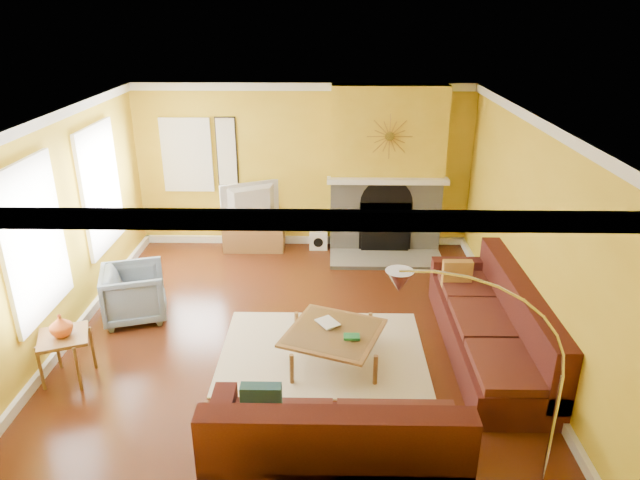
{
  "coord_description": "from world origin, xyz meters",
  "views": [
    {
      "loc": [
        0.45,
        -6.13,
        3.82
      ],
      "look_at": [
        0.32,
        0.4,
        1.12
      ],
      "focal_mm": 32.0,
      "sensor_mm": 36.0,
      "label": 1
    }
  ],
  "objects_px": {
    "media_console": "(254,233)",
    "side_table": "(67,357)",
    "coffee_table": "(333,346)",
    "arc_lamp": "(482,399)",
    "armchair": "(134,293)",
    "sectional_sofa": "(387,340)"
  },
  "relations": [
    {
      "from": "sectional_sofa",
      "to": "side_table",
      "type": "relative_size",
      "value": 6.86
    },
    {
      "from": "media_console",
      "to": "arc_lamp",
      "type": "relative_size",
      "value": 0.47
    },
    {
      "from": "media_console",
      "to": "side_table",
      "type": "relative_size",
      "value": 1.82
    },
    {
      "from": "coffee_table",
      "to": "media_console",
      "type": "bearing_deg",
      "value": 112.08
    },
    {
      "from": "coffee_table",
      "to": "side_table",
      "type": "xyz_separation_m",
      "value": [
        -2.9,
        -0.4,
        0.08
      ]
    },
    {
      "from": "armchair",
      "to": "side_table",
      "type": "xyz_separation_m",
      "value": [
        -0.31,
        -1.34,
        -0.08
      ]
    },
    {
      "from": "coffee_table",
      "to": "armchair",
      "type": "distance_m",
      "value": 2.75
    },
    {
      "from": "armchair",
      "to": "arc_lamp",
      "type": "distance_m",
      "value": 4.8
    },
    {
      "from": "side_table",
      "to": "armchair",
      "type": "bearing_deg",
      "value": 76.82
    },
    {
      "from": "side_table",
      "to": "arc_lamp",
      "type": "relative_size",
      "value": 0.26
    },
    {
      "from": "sectional_sofa",
      "to": "media_console",
      "type": "distance_m",
      "value": 4.01
    },
    {
      "from": "sectional_sofa",
      "to": "media_console",
      "type": "bearing_deg",
      "value": 118.36
    },
    {
      "from": "coffee_table",
      "to": "side_table",
      "type": "bearing_deg",
      "value": -172.15
    },
    {
      "from": "sectional_sofa",
      "to": "coffee_table",
      "type": "distance_m",
      "value": 0.69
    },
    {
      "from": "media_console",
      "to": "armchair",
      "type": "distance_m",
      "value": 2.64
    },
    {
      "from": "side_table",
      "to": "arc_lamp",
      "type": "bearing_deg",
      "value": -22.21
    },
    {
      "from": "coffee_table",
      "to": "armchair",
      "type": "height_order",
      "value": "armchair"
    },
    {
      "from": "coffee_table",
      "to": "armchair",
      "type": "bearing_deg",
      "value": 159.99
    },
    {
      "from": "coffee_table",
      "to": "side_table",
      "type": "relative_size",
      "value": 1.82
    },
    {
      "from": "armchair",
      "to": "sectional_sofa",
      "type": "bearing_deg",
      "value": -127.94
    },
    {
      "from": "sectional_sofa",
      "to": "coffee_table",
      "type": "height_order",
      "value": "sectional_sofa"
    },
    {
      "from": "media_console",
      "to": "side_table",
      "type": "distance_m",
      "value": 3.98
    }
  ]
}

